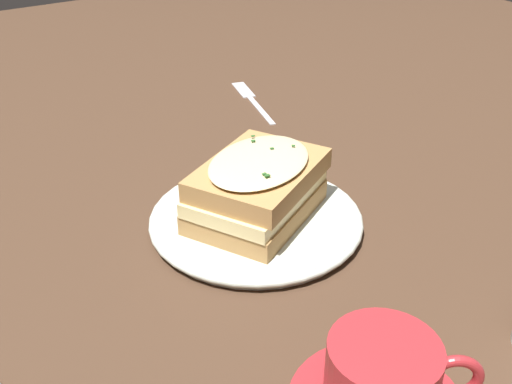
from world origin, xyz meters
The scene contains 5 objects.
ground_plane centered at (0.00, 0.00, 0.00)m, with size 2.40×2.40×0.00m, color #473021.
dinner_plate centered at (0.01, -0.01, 0.01)m, with size 0.24×0.24×0.01m.
sandwich centered at (0.01, -0.01, 0.05)m, with size 0.17×0.19×0.07m.
teacup_with_saucer centered at (-0.25, 0.05, 0.03)m, with size 0.14×0.14×0.07m.
fork centered at (0.34, -0.23, 0.00)m, with size 0.19×0.07×0.00m.
Camera 1 is at (-0.46, 0.31, 0.38)m, focal length 42.00 mm.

